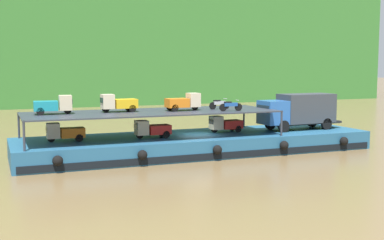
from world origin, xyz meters
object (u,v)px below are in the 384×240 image
object	(u,v)px
mini_truck_lower_aft	(152,129)
motorcycle_upper_centre	(219,104)
motorcycle_upper_port	(231,106)
mini_truck_upper_fore	(184,102)
cargo_barge	(197,144)
covered_lorry	(299,110)
mini_truck_lower_stern	(65,132)
mini_truck_upper_mid	(118,103)
mini_truck_upper_stern	(54,105)
mini_truck_lower_mid	(225,124)

from	to	relation	value
mini_truck_lower_aft	motorcycle_upper_centre	xyz separation A→B (m)	(5.91, 0.42, 1.74)
mini_truck_lower_aft	motorcycle_upper_port	distance (m)	6.40
mini_truck_upper_fore	cargo_barge	bearing A→B (deg)	6.52
covered_lorry	mini_truck_lower_stern	xyz separation A→B (m)	(-19.87, 0.56, -1.00)
mini_truck_upper_fore	motorcycle_upper_centre	bearing A→B (deg)	3.07
mini_truck_lower_aft	mini_truck_upper_fore	distance (m)	3.38
mini_truck_upper_fore	motorcycle_upper_port	bearing A→B (deg)	-28.68
mini_truck_lower_stern	mini_truck_lower_aft	xyz separation A→B (m)	(6.50, -0.65, 0.00)
mini_truck_lower_stern	motorcycle_upper_port	world-z (taller)	motorcycle_upper_port
cargo_barge	motorcycle_upper_port	bearing A→B (deg)	-43.85
covered_lorry	mini_truck_upper_fore	bearing A→B (deg)	179.09
mini_truck_lower_aft	covered_lorry	bearing A→B (deg)	0.36
mini_truck_lower_stern	mini_truck_upper_fore	bearing A→B (deg)	-2.46
mini_truck_upper_mid	motorcycle_upper_centre	distance (m)	8.30
covered_lorry	motorcycle_upper_centre	size ratio (longest dim) A/B	4.16
mini_truck_lower_aft	mini_truck_upper_stern	size ratio (longest dim) A/B	0.99
motorcycle_upper_port	motorcycle_upper_centre	bearing A→B (deg)	91.72
mini_truck_lower_mid	motorcycle_upper_centre	xyz separation A→B (m)	(-0.79, -0.52, 1.74)
mini_truck_lower_aft	mini_truck_upper_stern	world-z (taller)	mini_truck_upper_stern
mini_truck_lower_aft	mini_truck_upper_mid	distance (m)	3.27
mini_truck_lower_stern	motorcycle_upper_centre	distance (m)	12.53
mini_truck_lower_stern	motorcycle_upper_centre	xyz separation A→B (m)	(12.41, -0.22, 1.74)
mini_truck_upper_mid	mini_truck_upper_fore	xyz separation A→B (m)	(5.08, -0.78, 0.00)
mini_truck_lower_stern	mini_truck_upper_stern	bearing A→B (deg)	152.82
mini_truck_lower_mid	motorcycle_upper_port	bearing A→B (deg)	-106.45
mini_truck_upper_stern	mini_truck_upper_fore	world-z (taller)	same
cargo_barge	mini_truck_upper_fore	bearing A→B (deg)	-173.48
mini_truck_lower_aft	mini_truck_lower_stern	bearing A→B (deg)	174.31
motorcycle_upper_port	covered_lorry	bearing A→B (deg)	12.29
cargo_barge	mini_truck_lower_mid	bearing A→B (deg)	11.37
mini_truck_upper_stern	cargo_barge	bearing A→B (deg)	-3.13
mini_truck_lower_stern	motorcycle_upper_port	bearing A→B (deg)	-9.90
cargo_barge	mini_truck_upper_mid	size ratio (longest dim) A/B	10.37
covered_lorry	mini_truck_lower_mid	bearing A→B (deg)	172.65
mini_truck_upper_stern	mini_truck_upper_fore	xyz separation A→B (m)	(9.91, -0.75, 0.00)
cargo_barge	mini_truck_lower_aft	size ratio (longest dim) A/B	10.40
mini_truck_lower_mid	motorcycle_upper_centre	world-z (taller)	motorcycle_upper_centre
cargo_barge	mini_truck_lower_aft	xyz separation A→B (m)	(-3.97, -0.40, 1.44)
mini_truck_upper_stern	mini_truck_upper_mid	world-z (taller)	same
motorcycle_upper_port	mini_truck_lower_mid	bearing A→B (deg)	73.55
mini_truck_upper_mid	motorcycle_upper_port	xyz separation A→B (m)	(8.34, -2.56, -0.26)
mini_truck_upper_stern	motorcycle_upper_centre	bearing A→B (deg)	-2.55
cargo_barge	motorcycle_upper_centre	xyz separation A→B (m)	(1.94, 0.03, 3.18)
covered_lorry	mini_truck_upper_stern	distance (m)	20.61
mini_truck_upper_fore	covered_lorry	bearing A→B (deg)	-0.91
covered_lorry	mini_truck_lower_mid	size ratio (longest dim) A/B	2.86
mini_truck_upper_mid	motorcycle_upper_port	distance (m)	8.72
mini_truck_lower_aft	motorcycle_upper_port	world-z (taller)	motorcycle_upper_port
motorcycle_upper_centre	mini_truck_upper_fore	bearing A→B (deg)	-176.93
mini_truck_upper_stern	motorcycle_upper_centre	distance (m)	13.12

